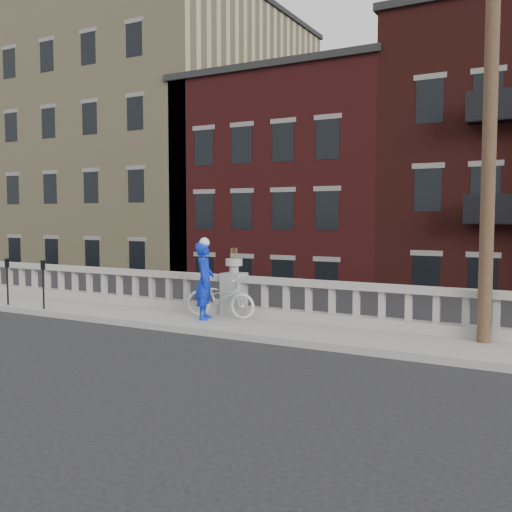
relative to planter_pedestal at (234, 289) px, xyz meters
The scene contains 10 objects.
ground 4.04m from the planter_pedestal, 90.00° to the right, with size 120.00×120.00×0.00m, color black.
sidewalk 1.21m from the planter_pedestal, 90.00° to the right, with size 32.00×2.20×0.15m, color gray.
balustrade 0.19m from the planter_pedestal, ahead, with size 28.00×0.34×1.03m.
planter_pedestal is the anchor object (origin of this frame).
lower_level 19.19m from the planter_pedestal, 88.31° to the left, with size 80.00×44.00×20.80m.
utility_pole 7.61m from the planter_pedestal, ahead, with size 1.60×0.28×10.00m.
parking_meter_b 6.85m from the planter_pedestal, 164.76° to the right, with size 0.10×0.09×1.36m.
parking_meter_c 5.42m from the planter_pedestal, 160.59° to the right, with size 0.10×0.09×1.36m.
bicycle 0.56m from the planter_pedestal, 100.64° to the right, with size 0.67×1.93×1.01m, color silver.
cyclist 1.01m from the planter_pedestal, 108.71° to the right, with size 0.71×0.47×1.94m, color #0C24BB.
Camera 1 is at (7.67, -8.79, 2.74)m, focal length 40.00 mm.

